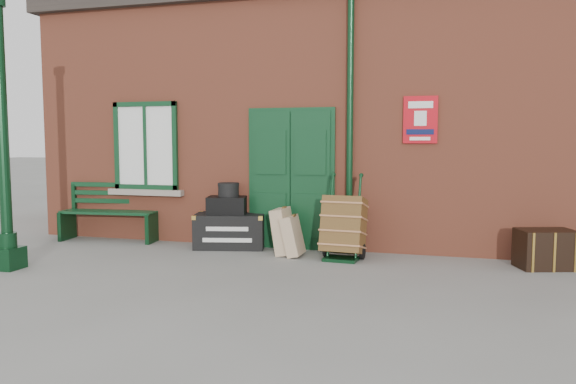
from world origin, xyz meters
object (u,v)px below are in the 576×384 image
(houdini_trunk, at_px, (230,231))
(dark_trunk, at_px, (546,249))
(porter_trolley, at_px, (344,227))
(bench, at_px, (111,210))

(houdini_trunk, distance_m, dark_trunk, 4.70)
(houdini_trunk, xyz_separation_m, porter_trolley, (1.93, -0.32, 0.20))
(houdini_trunk, bearing_deg, porter_trolley, -22.98)
(porter_trolley, bearing_deg, houdini_trunk, 173.79)
(bench, xyz_separation_m, houdini_trunk, (2.26, -0.08, -0.24))
(houdini_trunk, bearing_deg, bench, 164.50)
(porter_trolley, height_order, dark_trunk, porter_trolley)
(bench, relative_size, houdini_trunk, 1.54)
(houdini_trunk, bearing_deg, dark_trunk, -15.61)
(porter_trolley, distance_m, dark_trunk, 2.78)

